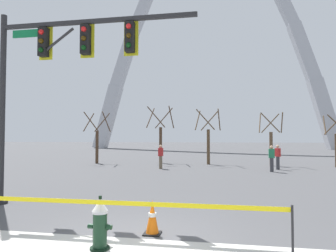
{
  "coord_description": "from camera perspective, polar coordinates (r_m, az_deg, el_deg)",
  "views": [
    {
      "loc": [
        1.75,
        -5.91,
        2.08
      ],
      "look_at": [
        -0.13,
        5.0,
        2.5
      ],
      "focal_mm": 32.06,
      "sensor_mm": 36.0,
      "label": 1
    }
  ],
  "objects": [
    {
      "name": "ground_plane",
      "position": [
        6.51,
        -6.8,
        -20.78
      ],
      "size": [
        240.0,
        240.0,
        0.0
      ],
      "primitive_type": "plane",
      "color": "#474749"
    },
    {
      "name": "tree_right_mid",
      "position": [
        23.94,
        29.38,
        -2.98
      ],
      "size": [
        1.7,
        1.71,
        3.67
      ],
      "color": "brown",
      "rests_on": "ground"
    },
    {
      "name": "fire_hydrant",
      "position": [
        5.99,
        -12.77,
        -17.72
      ],
      "size": [
        0.46,
        0.48,
        0.99
      ],
      "color": "black",
      "rests_on": "ground"
    },
    {
      "name": "tree_far_left",
      "position": [
        24.74,
        -13.34,
        -2.72
      ],
      "size": [
        1.89,
        1.9,
        4.1
      ],
      "color": "#473323",
      "rests_on": "ground"
    },
    {
      "name": "pedestrian_standing_center",
      "position": [
        20.75,
        20.14,
        -5.54
      ],
      "size": [
        0.35,
        0.39,
        1.59
      ],
      "color": "#38383D",
      "rests_on": "ground"
    },
    {
      "name": "pedestrian_walking_left",
      "position": [
        19.27,
        19.1,
        -5.82
      ],
      "size": [
        0.35,
        0.22,
        1.59
      ],
      "color": "#38383D",
      "rests_on": "ground"
    },
    {
      "name": "traffic_signal_gantry",
      "position": [
        10.09,
        -20.96,
        10.5
      ],
      "size": [
        6.42,
        0.44,
        6.0
      ],
      "color": "#232326",
      "rests_on": "ground"
    },
    {
      "name": "tree_left_mid",
      "position": [
        24.47,
        -1.43,
        -2.28
      ],
      "size": [
        2.1,
        2.12,
        4.58
      ],
      "color": "#473323",
      "rests_on": "ground"
    },
    {
      "name": "traffic_cone_by_hydrant",
      "position": [
        6.75,
        -2.99,
        -16.94
      ],
      "size": [
        0.36,
        0.36,
        0.73
      ],
      "color": "black",
      "rests_on": "ground"
    },
    {
      "name": "tree_center_left",
      "position": [
        23.42,
        7.66,
        -2.64
      ],
      "size": [
        1.95,
        1.96,
        4.24
      ],
      "color": "brown",
      "rests_on": "ground"
    },
    {
      "name": "caution_tape_barrier",
      "position": [
        5.67,
        -10.98,
        -16.25
      ],
      "size": [
        6.2,
        0.07,
        0.99
      ],
      "color": "#232326",
      "rests_on": "ground"
    },
    {
      "name": "pedestrian_walking_right",
      "position": [
        20.03,
        -1.4,
        -5.79
      ],
      "size": [
        0.3,
        0.39,
        1.59
      ],
      "color": "brown",
      "rests_on": "ground"
    },
    {
      "name": "tree_center_right",
      "position": [
        23.35,
        18.98,
        -2.92
      ],
      "size": [
        1.8,
        1.81,
        3.9
      ],
      "color": "brown",
      "rests_on": "ground"
    },
    {
      "name": "monument_arch",
      "position": [
        57.81,
        7.92,
        14.6
      ],
      "size": [
        44.86,
        2.27,
        42.96
      ],
      "color": "#B2B5BC",
      "rests_on": "ground"
    }
  ]
}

